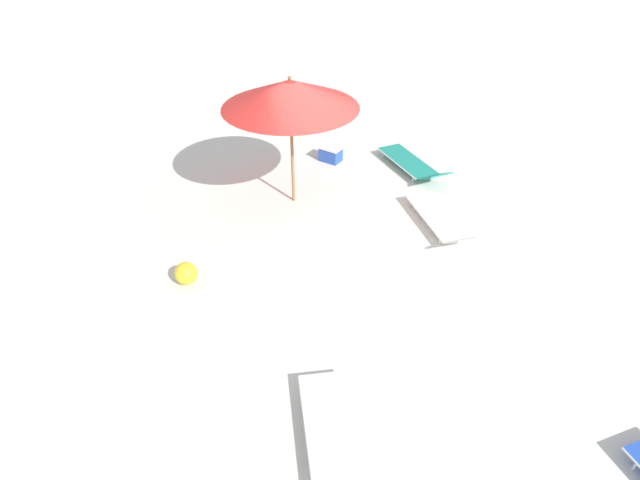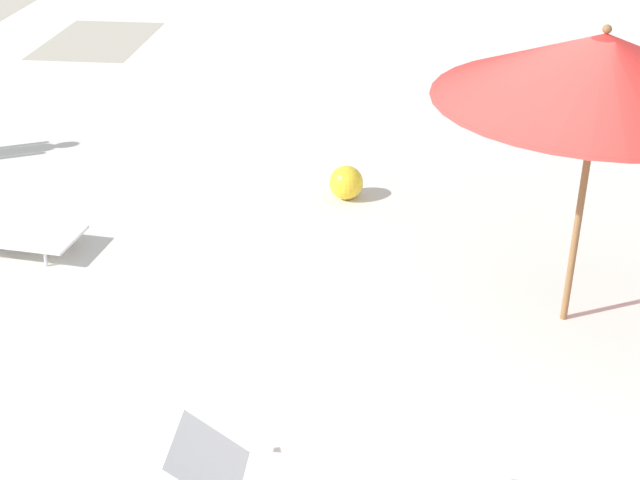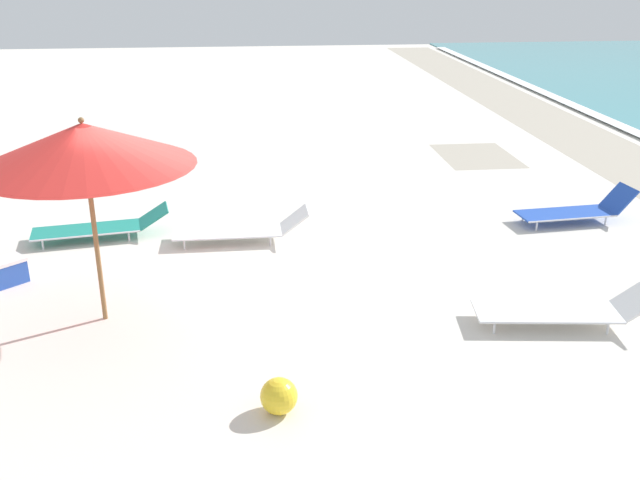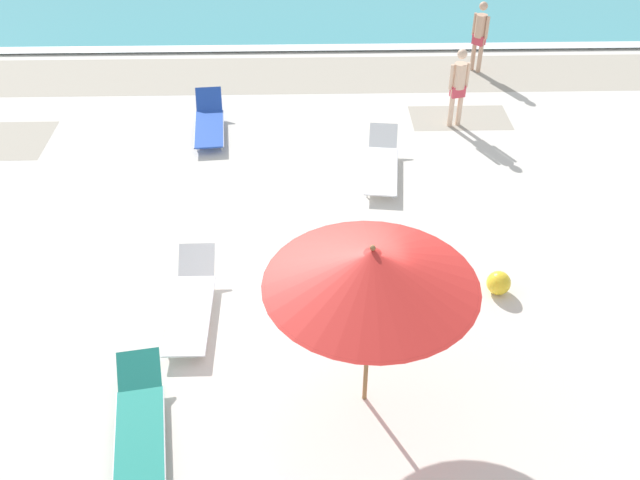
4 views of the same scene
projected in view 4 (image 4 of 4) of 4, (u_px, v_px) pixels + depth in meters
The scene contains 9 objects.
ground_plane at pixel (305, 340), 10.62m from camera, with size 60.00×60.00×0.16m.
beach_umbrella at pixel (372, 268), 8.26m from camera, with size 2.59×2.59×2.61m.
sun_lounger_under_umbrella at pixel (139, 425), 9.02m from camera, with size 0.96×2.26×0.47m.
sun_lounger_beside_umbrella at pixel (209, 122), 15.50m from camera, with size 0.79×2.08×0.60m.
sun_lounger_near_water_left at pixel (192, 302), 10.86m from camera, with size 0.64×2.20×0.52m.
sun_lounger_near_water_right at pixel (382, 163), 14.14m from camera, with size 0.86×2.28×0.52m.
beachgoer_wading_adult at pixel (480, 33), 17.59m from camera, with size 0.34×0.34×1.76m.
beachgoer_shoreline_child at pixel (459, 83), 15.25m from camera, with size 0.44×0.27×1.76m.
beach_ball at pixel (499, 283), 11.25m from camera, with size 0.38×0.38×0.38m.
Camera 4 is at (0.04, -7.57, 7.51)m, focal length 40.00 mm.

